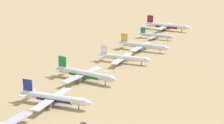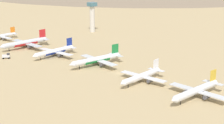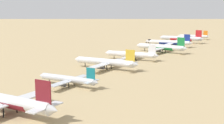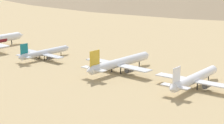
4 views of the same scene
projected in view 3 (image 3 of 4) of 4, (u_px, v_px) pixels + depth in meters
name	position (u px, v px, depth m)	size (l,w,h in m)	color
ground_plane	(146.00, 56.00, 234.04)	(1800.00, 1800.00, 0.00)	tan
parked_jet_0	(194.00, 36.00, 357.06)	(33.84, 27.63, 9.77)	silver
parked_jet_1	(182.00, 38.00, 321.26)	(44.97, 36.59, 12.96)	silver
parked_jet_2	(170.00, 43.00, 288.18)	(39.81, 32.53, 11.50)	white
parked_jet_3	(161.00, 47.00, 251.36)	(43.19, 35.01, 12.47)	silver
parked_jet_4	(132.00, 55.00, 215.48)	(38.08, 31.11, 11.00)	white
parked_jet_5	(106.00, 62.00, 183.20)	(41.61, 33.82, 12.00)	silver
parked_jet_6	(68.00, 79.00, 143.54)	(32.21, 26.18, 9.29)	silver
parked_jet_7	(5.00, 101.00, 105.98)	(45.38, 36.83, 13.09)	silver
service_truck	(149.00, 41.00, 318.76)	(5.70, 4.85, 3.90)	silver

